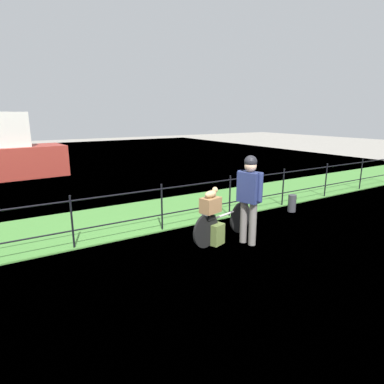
{
  "coord_description": "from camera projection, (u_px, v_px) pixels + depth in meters",
  "views": [
    {
      "loc": [
        -2.9,
        -3.81,
        2.39
      ],
      "look_at": [
        0.4,
        1.45,
        0.9
      ],
      "focal_mm": 30.21,
      "sensor_mm": 36.0,
      "label": 1
    }
  ],
  "objects": [
    {
      "name": "wooden_crate",
      "position": [
        211.0,
        205.0,
        5.88
      ],
      "size": [
        0.41,
        0.33,
        0.28
      ],
      "primitive_type": "cube",
      "rotation": [
        0.0,
        0.0,
        0.25
      ],
      "color": "olive",
      "rests_on": "bicycle_main"
    },
    {
      "name": "grass_strip",
      "position": [
        141.0,
        216.0,
        7.77
      ],
      "size": [
        27.0,
        2.4,
        0.03
      ],
      "primitive_type": "cube",
      "color": "#478438",
      "rests_on": "ground"
    },
    {
      "name": "iron_fence",
      "position": [
        162.0,
        204.0,
        6.7
      ],
      "size": [
        18.04,
        0.04,
        1.01
      ],
      "color": "black",
      "rests_on": "ground"
    },
    {
      "name": "mooring_bollard",
      "position": [
        292.0,
        203.0,
        8.13
      ],
      "size": [
        0.2,
        0.2,
        0.43
      ],
      "primitive_type": "cylinder",
      "color": "#38383D",
      "rests_on": "ground"
    },
    {
      "name": "moored_boat_near",
      "position": [
        1.0,
        155.0,
        12.2
      ],
      "size": [
        4.6,
        2.12,
        4.1
      ],
      "color": "#9E3328",
      "rests_on": "ground"
    },
    {
      "name": "bicycle_main",
      "position": [
        224.0,
        223.0,
        6.27
      ],
      "size": [
        1.68,
        0.47,
        0.65
      ],
      "color": "black",
      "rests_on": "ground"
    },
    {
      "name": "harbor_water",
      "position": [
        67.0,
        169.0,
        14.69
      ],
      "size": [
        30.0,
        30.0,
        0.0
      ],
      "primitive_type": "plane",
      "color": "#60849E",
      "rests_on": "ground"
    },
    {
      "name": "ground_plane",
      "position": [
        219.0,
        267.0,
        5.19
      ],
      "size": [
        60.0,
        60.0,
        0.0
      ],
      "primitive_type": "plane",
      "color": "gray"
    },
    {
      "name": "terrier_dog",
      "position": [
        212.0,
        193.0,
        5.85
      ],
      "size": [
        0.32,
        0.2,
        0.18
      ],
      "color": "tan",
      "rests_on": "wooden_crate"
    },
    {
      "name": "cyclist_person",
      "position": [
        249.0,
        192.0,
        5.93
      ],
      "size": [
        0.35,
        0.53,
        1.68
      ],
      "color": "slate",
      "rests_on": "ground"
    },
    {
      "name": "backpack_on_paving",
      "position": [
        217.0,
        234.0,
        6.07
      ],
      "size": [
        0.32,
        0.26,
        0.4
      ],
      "primitive_type": "cube",
      "rotation": [
        0.0,
        0.0,
        0.32
      ],
      "color": "olive",
      "rests_on": "ground"
    }
  ]
}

